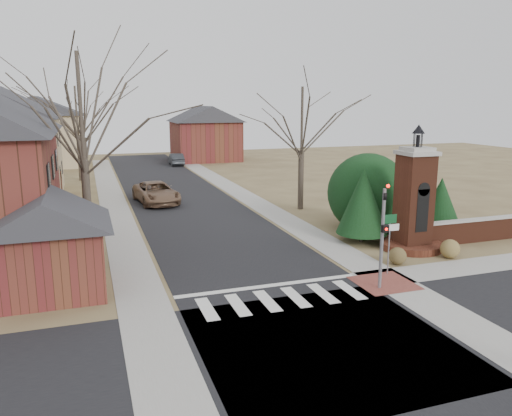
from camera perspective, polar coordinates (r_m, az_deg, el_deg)
name	(u,v)px	position (r m, az deg, el deg)	size (l,w,h in m)	color
ground	(289,307)	(19.25, 3.84, -11.23)	(120.00, 120.00, 0.00)	brown
main_street	(182,200)	(39.64, -8.46, 0.92)	(8.00, 70.00, 0.01)	black
cross_street	(325,342)	(16.79, 7.91, -14.98)	(120.00, 8.00, 0.01)	black
crosswalk_zone	(282,299)	(19.93, 2.94, -10.35)	(8.00, 2.20, 0.02)	silver
stop_bar	(268,286)	(21.23, 1.42, -8.89)	(8.00, 0.35, 0.02)	silver
sidewalk_right_main	(245,196)	(40.86, -1.28, 1.39)	(2.00, 60.00, 0.02)	gray
sidewalk_left	(113,204)	(39.07, -15.98, 0.42)	(2.00, 60.00, 0.02)	gray
curb_apron	(384,283)	(22.21, 14.45, -8.32)	(2.40, 2.40, 0.02)	brown
traffic_signal_pole	(383,228)	(20.85, 14.31, -2.24)	(0.28, 0.41, 4.50)	slate
sign_post	(390,232)	(22.84, 15.03, -2.68)	(0.90, 0.07, 2.75)	slate
brick_gate_monument	(413,209)	(27.11, 17.55, -0.06)	(3.20, 3.20, 6.47)	#572919
brick_garden_wall	(480,229)	(30.28, 24.25, -2.25)	(7.50, 0.50, 1.30)	#572919
garage_left	(49,239)	(21.52, -22.57, -3.32)	(4.80, 4.80, 4.29)	brown
house_distant_left	(39,130)	(64.57, -23.59, 8.14)	(10.80, 8.80, 8.53)	tan
house_distant_right	(205,132)	(66.10, -5.84, 8.63)	(8.80, 8.80, 7.30)	brown
evergreen_near	(363,201)	(27.73, 12.12, 0.79)	(2.80, 2.80, 4.10)	#473D33
evergreen_mid	(402,189)	(30.44, 16.34, 2.14)	(3.40, 3.40, 4.70)	#473D33
evergreen_far	(441,201)	(30.98, 20.35, 0.72)	(2.40, 2.40, 3.30)	#473D33
evergreen_mass	(368,190)	(30.73, 12.64, 2.05)	(4.80, 4.80, 4.80)	black
bare_tree_0	(80,99)	(25.28, -19.50, 11.62)	(8.05, 8.05, 11.15)	#473D33
bare_tree_1	(80,95)	(38.28, -19.44, 12.07)	(8.40, 8.40, 11.64)	#473D33
bare_tree_2	(76,107)	(51.29, -19.87, 10.76)	(7.35, 7.35, 10.19)	#473D33
bare_tree_3	(302,115)	(35.35, 5.29, 10.57)	(7.00, 7.00, 9.70)	#473D33
pickup_truck	(156,193)	(38.62, -11.33, 1.73)	(2.67, 5.79, 1.61)	brown
distant_car	(176,159)	(61.52, -9.12, 5.53)	(1.50, 4.31, 1.42)	#2F3236
dry_shrub_left	(398,256)	(24.72, 15.87, -5.30)	(0.83, 0.83, 0.83)	brown
dry_shrub_right	(450,249)	(26.50, 21.29, -4.37)	(0.95, 0.95, 0.95)	olive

